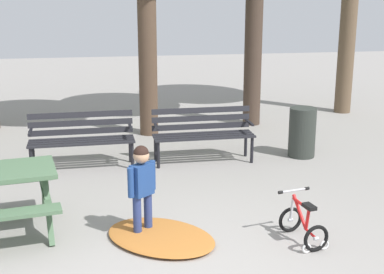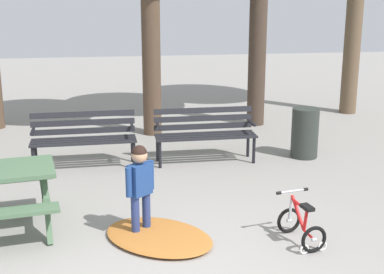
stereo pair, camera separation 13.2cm
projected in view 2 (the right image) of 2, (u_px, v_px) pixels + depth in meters
The scene contains 6 objects.
park_bench_far_left at pixel (84, 135), 8.47m from camera, with size 1.61×0.50×0.85m.
park_bench_left at pixel (205, 130), 8.75m from camera, with size 1.61×0.48×0.85m.
child_standing at pixel (140, 183), 6.07m from camera, with size 0.33×0.29×1.05m.
kids_bicycle at pixel (301, 226), 5.98m from camera, with size 0.45×0.61×0.54m.
leaf_pile at pixel (159, 236), 6.09m from camera, with size 1.31×0.91×0.07m, color #B26B2D.
trash_bin at pixel (305, 133), 8.98m from camera, with size 0.44×0.44×0.82m, color #2D332D.
Camera 2 is at (-0.50, -4.60, 2.71)m, focal length 51.30 mm.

